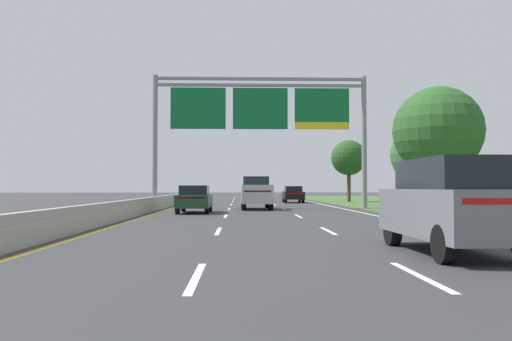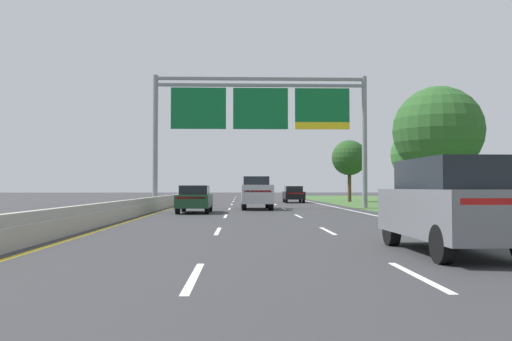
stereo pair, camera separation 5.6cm
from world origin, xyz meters
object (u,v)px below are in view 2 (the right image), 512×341
Objects in this scene: pickup_truck_silver at (256,193)px; roadside_tree_far at (420,155)px; car_grey_right_lane_suv at (450,204)px; roadside_tree_distant at (349,158)px; car_black_right_lane_sedan at (293,194)px; roadside_tree_mid at (438,131)px; car_darkgreen_left_lane_sedan at (195,199)px; overhead_sign_gantry at (261,114)px.

roadside_tree_far is (13.16, 5.90, 2.98)m from pickup_truck_silver.
roadside_tree_far reaches higher than car_grey_right_lane_suv.
pickup_truck_silver is 0.85× the size of roadside_tree_far.
roadside_tree_far is at bearing -73.29° from roadside_tree_distant.
roadside_tree_far is at bearing -133.14° from car_black_right_lane_sedan.
roadside_tree_distant is at bearing -67.90° from car_black_right_lane_sedan.
roadside_tree_mid is (10.04, -6.10, 3.56)m from pickup_truck_silver.
roadside_tree_mid is at bearing -94.72° from car_darkgreen_left_lane_sedan.
pickup_truck_silver is at bearing -36.74° from car_darkgreen_left_lane_sedan.
car_grey_right_lane_suv is at bearing -179.94° from car_black_right_lane_sedan.
car_grey_right_lane_suv reaches higher than car_black_right_lane_sedan.
car_darkgreen_left_lane_sedan is 20.28m from roadside_tree_far.
car_grey_right_lane_suv is at bearing -158.38° from car_darkgreen_left_lane_sedan.
overhead_sign_gantry is 2.37× the size of roadside_tree_far.
car_grey_right_lane_suv is at bearing -82.49° from overhead_sign_gantry.
pickup_truck_silver is at bearing -155.86° from roadside_tree_far.
roadside_tree_far is at bearing -57.11° from car_darkgreen_left_lane_sedan.
roadside_tree_mid is (9.71, -7.50, -1.97)m from overhead_sign_gantry.
car_grey_right_lane_suv is 31.12m from roadside_tree_far.
pickup_truck_silver is 1.22× the size of car_black_right_lane_sedan.
roadside_tree_distant is (-3.33, 11.10, 0.35)m from roadside_tree_far.
overhead_sign_gantry is 25.78m from car_grey_right_lane_suv.
overhead_sign_gantry is 5.71m from pickup_truck_silver.
overhead_sign_gantry is 3.18× the size of car_grey_right_lane_suv.
car_darkgreen_left_lane_sedan is at bearing 142.77° from pickup_truck_silver.
roadside_tree_mid is (6.07, -20.78, 3.81)m from car_black_right_lane_sedan.
overhead_sign_gantry is 13.83m from roadside_tree_far.
roadside_tree_distant is (9.50, 15.59, -2.20)m from overhead_sign_gantry.
roadside_tree_mid is 1.15× the size of roadside_tree_distant.
car_grey_right_lane_suv is at bearing -171.55° from pickup_truck_silver.
overhead_sign_gantry is 2.78× the size of pickup_truck_silver.
car_grey_right_lane_suv is (3.29, -24.97, -5.50)m from overhead_sign_gantry.
roadside_tree_distant reaches higher than car_darkgreen_left_lane_sedan.
roadside_tree_far reaches higher than car_darkgreen_left_lane_sedan.
car_black_right_lane_sedan is at bearing -21.15° from car_darkgreen_left_lane_sedan.
pickup_truck_silver is 6.15m from car_darkgreen_left_lane_sedan.
overhead_sign_gantry is at bearing -160.69° from roadside_tree_far.
roadside_tree_far is 1.03× the size of roadside_tree_distant.
car_grey_right_lane_suv is at bearing -107.93° from roadside_tree_far.
roadside_tree_distant is at bearing 58.66° from overhead_sign_gantry.
pickup_truck_silver is 1.14× the size of car_grey_right_lane_suv.
car_darkgreen_left_lane_sedan is at bearing 159.23° from car_black_right_lane_sedan.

